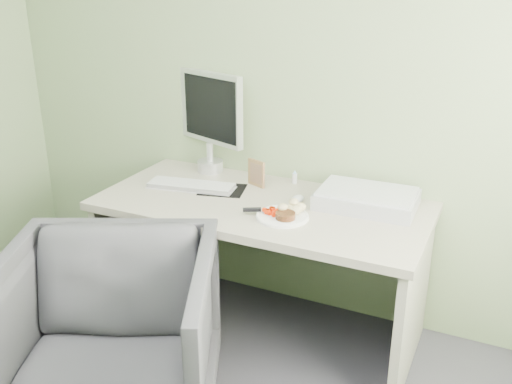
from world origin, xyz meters
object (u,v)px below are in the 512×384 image
at_px(desk, 261,236).
at_px(desk_chair, 108,344).
at_px(plate, 282,217).
at_px(monitor, 211,116).
at_px(scanner, 367,200).

height_order(desk, desk_chair, desk_chair).
bearing_deg(plate, desk_chair, -121.33).
bearing_deg(desk_chair, monitor, 73.64).
height_order(scanner, monitor, monitor).
bearing_deg(scanner, desk_chair, -128.01).
height_order(monitor, desk_chair, monitor).
xyz_separation_m(scanner, desk_chair, (-0.75, -1.02, -0.38)).
xyz_separation_m(desk, plate, (0.16, -0.13, 0.19)).
xyz_separation_m(plate, monitor, (-0.61, 0.44, 0.30)).
bearing_deg(desk_chair, scanner, 29.00).
height_order(desk, monitor, monitor).
height_order(plate, desk_chair, desk_chair).
xyz_separation_m(desk, desk_chair, (-0.28, -0.86, -0.16)).
relative_size(scanner, monitor, 0.84).
distance_m(desk, scanner, 0.55).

